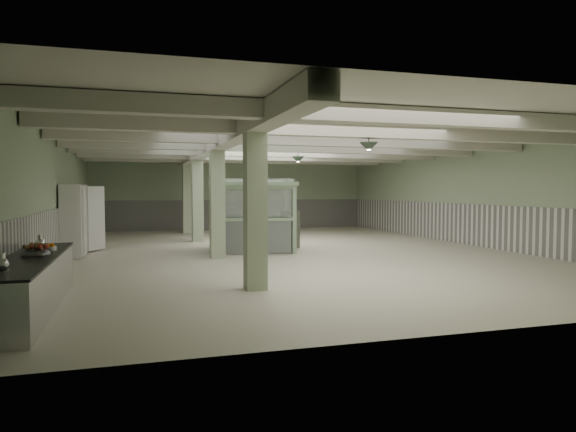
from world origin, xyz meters
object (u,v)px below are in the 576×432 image
object	(u,v)px
walkin_cooler	(76,220)
filing_cabinet	(290,229)
prep_counter	(31,284)
guard_booth	(252,203)

from	to	relation	value
walkin_cooler	filing_cabinet	world-z (taller)	walkin_cooler
prep_counter	filing_cabinet	xyz separation A→B (m)	(6.88, 7.64, 0.19)
prep_counter	filing_cabinet	world-z (taller)	filing_cabinet
walkin_cooler	guard_booth	size ratio (longest dim) A/B	0.74
prep_counter	filing_cabinet	bearing A→B (deg)	47.99
prep_counter	filing_cabinet	size ratio (longest dim) A/B	3.63
prep_counter	walkin_cooler	xyz separation A→B (m)	(-0.08, 7.74, 0.63)
prep_counter	filing_cabinet	distance (m)	10.28
filing_cabinet	guard_booth	bearing A→B (deg)	177.42
walkin_cooler	guard_booth	xyz separation A→B (m)	(5.52, -0.48, 0.50)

